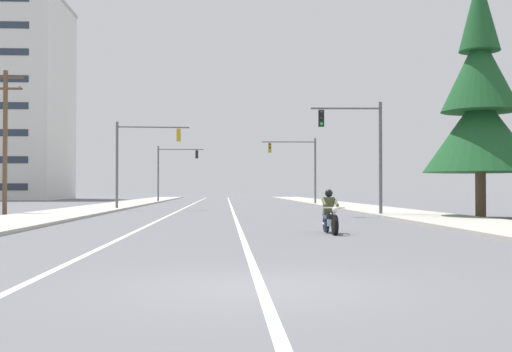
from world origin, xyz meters
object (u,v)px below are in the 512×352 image
at_px(traffic_signal_mid_right, 300,161).
at_px(traffic_signal_near_right, 361,142).
at_px(utility_pole_left_near, 5,137).
at_px(traffic_signal_near_left, 138,151).
at_px(motorcycle_with_rider, 330,216).
at_px(conifer_tree_right_verge_near, 480,105).
at_px(traffic_signal_mid_left, 172,165).

bearing_deg(traffic_signal_mid_right, traffic_signal_near_right, -89.05).
bearing_deg(utility_pole_left_near, traffic_signal_near_left, 50.12).
relative_size(motorcycle_with_rider, conifer_tree_right_verge_near, 0.18).
distance_m(traffic_signal_mid_right, traffic_signal_mid_left, 17.31).
bearing_deg(traffic_signal_near_left, traffic_signal_near_right, -39.08).
xyz_separation_m(traffic_signal_near_left, traffic_signal_mid_left, (0.22, 25.07, -0.00)).
relative_size(traffic_signal_near_right, traffic_signal_near_left, 1.00).
bearing_deg(traffic_signal_mid_left, traffic_signal_mid_right, -42.04).
bearing_deg(utility_pole_left_near, motorcycle_with_rider, -45.07).
bearing_deg(motorcycle_with_rider, utility_pole_left_near, 134.93).
bearing_deg(traffic_signal_near_left, traffic_signal_mid_right, 45.87).
bearing_deg(traffic_signal_near_right, traffic_signal_mid_left, 110.21).
bearing_deg(motorcycle_with_rider, conifer_tree_right_verge_near, 47.25).
relative_size(motorcycle_with_rider, traffic_signal_near_left, 0.35).
xyz_separation_m(motorcycle_with_rider, traffic_signal_near_left, (-9.58, 24.00, 3.53)).
height_order(traffic_signal_near_right, utility_pole_left_near, utility_pole_left_near).
bearing_deg(utility_pole_left_near, traffic_signal_near_right, -8.81).
relative_size(traffic_signal_mid_right, traffic_signal_mid_left, 1.00).
height_order(utility_pole_left_near, conifer_tree_right_verge_near, conifer_tree_right_verge_near).
bearing_deg(conifer_tree_right_verge_near, utility_pole_left_near, 166.32).
xyz_separation_m(traffic_signal_near_right, traffic_signal_mid_right, (-0.41, 24.42, 0.08)).
xyz_separation_m(motorcycle_with_rider, traffic_signal_near_right, (3.90, 13.06, 3.45)).
bearing_deg(utility_pole_left_near, conifer_tree_right_verge_near, -13.68).
xyz_separation_m(traffic_signal_near_left, conifer_tree_right_verge_near, (18.81, -14.01, 1.56)).
xyz_separation_m(traffic_signal_mid_right, traffic_signal_mid_left, (-12.85, 11.59, -0.00)).
distance_m(motorcycle_with_rider, traffic_signal_near_left, 26.08).
bearing_deg(traffic_signal_near_left, traffic_signal_mid_left, 89.50).
bearing_deg(traffic_signal_near_right, motorcycle_with_rider, -106.64).
distance_m(traffic_signal_near_left, utility_pole_left_near, 10.22).
bearing_deg(motorcycle_with_rider, traffic_signal_near_left, 111.75).
bearing_deg(traffic_signal_near_left, motorcycle_with_rider, -68.25).
distance_m(traffic_signal_near_left, traffic_signal_mid_right, 18.78).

